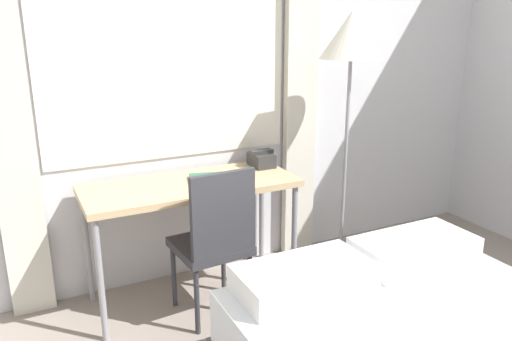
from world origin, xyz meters
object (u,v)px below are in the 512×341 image
Objects in this scene: standing_lamp at (351,49)px; telephone at (261,159)px; desk at (191,193)px; book at (208,178)px; desk_chair at (215,237)px.

telephone is at bearing 154.98° from standing_lamp.
desk is 7.08× the size of telephone.
standing_lamp is at bearing -6.56° from desk.
standing_lamp is 6.98× the size of book.
standing_lamp is at bearing -25.02° from telephone.
desk_chair is 3.68× the size of book.
standing_lamp is at bearing 4.97° from desk_chair.
desk_chair is 0.39m from book.
telephone is 0.45m from book.
telephone is at bearing 12.19° from desk.
standing_lamp is 9.76× the size of telephone.
telephone reaches higher than desk.
desk_chair is at bearing -170.68° from standing_lamp.
desk_chair is 0.71m from telephone.
standing_lamp reaches higher than telephone.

